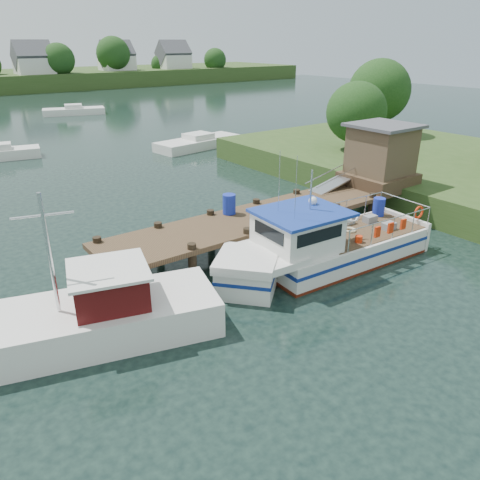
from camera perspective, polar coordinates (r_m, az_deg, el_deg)
ground_plane at (r=19.89m, az=-0.26°, el=-1.40°), size 160.00×160.00×0.00m
near_shore at (r=31.48m, az=26.60°, el=9.35°), size 16.00×30.00×7.76m
dock at (r=23.35m, az=12.82°, el=7.63°), size 16.60×3.00×4.78m
lobster_boat at (r=18.45m, az=9.78°, el=-0.84°), size 10.02×3.39×4.79m
work_boat at (r=14.67m, az=-19.05°, el=-9.12°), size 8.87×4.64×4.67m
moored_far at (r=61.93m, az=-19.60°, el=14.62°), size 7.47×4.29×1.20m
moored_b at (r=40.02m, az=-27.07°, el=9.39°), size 5.65×2.86×1.19m
moored_c at (r=39.96m, az=-5.08°, el=11.77°), size 7.85×3.67×1.19m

